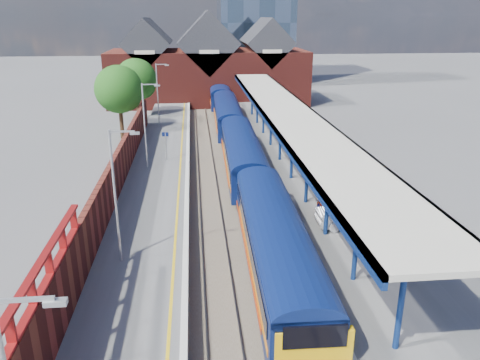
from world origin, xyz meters
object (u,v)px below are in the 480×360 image
at_px(parked_car_blue, 352,212).
at_px(lamp_post_b, 117,189).
at_px(parked_car_red, 351,204).
at_px(parked_car_silver, 353,215).
at_px(parked_car_dark, 353,189).
at_px(lamp_post_c, 146,120).
at_px(lamp_post_d, 159,91).
at_px(platform_sign, 166,141).
at_px(train, 234,130).

bearing_deg(parked_car_blue, lamp_post_b, 131.13).
relative_size(parked_car_red, parked_car_silver, 0.95).
bearing_deg(parked_car_dark, lamp_post_c, 71.06).
bearing_deg(lamp_post_d, lamp_post_b, -90.00).
distance_m(lamp_post_b, parked_car_dark, 17.01).
distance_m(platform_sign, parked_car_red, 18.25).
relative_size(platform_sign, parked_car_red, 0.59).
height_order(train, parked_car_blue, train).
relative_size(lamp_post_c, parked_car_red, 1.65).
xyz_separation_m(lamp_post_b, lamp_post_d, (0.00, 32.00, 0.00)).
relative_size(lamp_post_b, lamp_post_c, 1.00).
xyz_separation_m(train, parked_car_silver, (5.41, -21.02, -0.39)).
bearing_deg(train, platform_sign, -138.07).
bearing_deg(lamp_post_c, parked_car_silver, -44.83).
xyz_separation_m(parked_car_silver, parked_car_blue, (0.22, 0.79, -0.12)).
bearing_deg(parked_car_red, parked_car_blue, 177.32).
distance_m(parked_car_red, parked_car_silver, 1.85).
distance_m(lamp_post_b, parked_car_red, 14.83).
distance_m(lamp_post_c, parked_car_dark, 17.43).
relative_size(train, lamp_post_c, 9.42).
relative_size(lamp_post_b, lamp_post_d, 1.00).
relative_size(platform_sign, parked_car_dark, 0.60).
relative_size(lamp_post_d, parked_car_red, 1.65).
xyz_separation_m(lamp_post_c, platform_sign, (1.36, 2.00, -2.30)).
bearing_deg(parked_car_dark, train, 33.97).
bearing_deg(parked_car_blue, lamp_post_c, 73.59).
distance_m(lamp_post_d, parked_car_blue, 31.62).
distance_m(lamp_post_d, platform_sign, 14.25).
bearing_deg(parked_car_dark, platform_sign, 62.94).
bearing_deg(parked_car_red, parked_car_silver, 176.17).
relative_size(lamp_post_c, lamp_post_d, 1.00).
bearing_deg(lamp_post_b, parked_car_blue, 14.94).
height_order(lamp_post_b, parked_car_silver, lamp_post_b).
distance_m(lamp_post_b, parked_car_silver, 13.95).
distance_m(lamp_post_b, lamp_post_c, 16.00).
bearing_deg(platform_sign, parked_car_silver, -51.91).
height_order(lamp_post_b, platform_sign, lamp_post_b).
bearing_deg(lamp_post_c, parked_car_red, -39.72).
relative_size(parked_car_silver, parked_car_blue, 1.02).
xyz_separation_m(platform_sign, parked_car_red, (12.35, -13.40, -0.97)).
xyz_separation_m(train, lamp_post_d, (-7.86, 8.17, 2.87)).
bearing_deg(parked_car_blue, parked_car_red, 13.30).
relative_size(lamp_post_c, parked_car_dark, 1.68).
relative_size(train, lamp_post_b, 9.42).
relative_size(lamp_post_d, parked_car_dark, 1.68).
relative_size(lamp_post_b, platform_sign, 2.80).
relative_size(lamp_post_b, parked_car_red, 1.65).
bearing_deg(train, parked_car_dark, -66.72).
height_order(lamp_post_d, parked_car_silver, lamp_post_d).
height_order(lamp_post_c, platform_sign, lamp_post_c).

